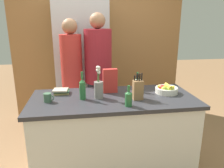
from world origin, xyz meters
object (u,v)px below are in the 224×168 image
(coffee_mug, at_px, (48,98))
(person_at_sink, at_px, (72,74))
(book_stack, at_px, (61,91))
(bottle_vinegar, at_px, (137,84))
(bottle_oil, at_px, (129,98))
(bottle_wine, at_px, (82,89))
(fruit_bowl, at_px, (166,89))
(flower_vase, at_px, (99,88))
(refrigerator, at_px, (82,63))
(person_in_blue, at_px, (98,72))
(cereal_box, at_px, (110,81))
(knife_block, at_px, (138,89))

(coffee_mug, height_order, person_at_sink, person_at_sink)
(book_stack, xyz_separation_m, bottle_vinegar, (0.86, -0.05, 0.06))
(bottle_oil, distance_m, bottle_vinegar, 0.47)
(bottle_wine, xyz_separation_m, person_at_sink, (-0.13, 0.76, -0.03))
(coffee_mug, relative_size, bottle_oil, 0.53)
(fruit_bowl, distance_m, flower_vase, 0.78)
(refrigerator, bearing_deg, bottle_vinegar, -63.59)
(fruit_bowl, bearing_deg, coffee_mug, -176.18)
(person_at_sink, xyz_separation_m, person_in_blue, (0.36, 0.02, 0.02))
(person_in_blue, bearing_deg, person_at_sink, 178.45)
(fruit_bowl, xyz_separation_m, cereal_box, (-0.63, 0.13, 0.09))
(fruit_bowl, height_order, coffee_mug, fruit_bowl)
(coffee_mug, xyz_separation_m, bottle_wine, (0.35, 0.03, 0.07))
(fruit_bowl, relative_size, bottle_oil, 1.22)
(bottle_wine, distance_m, person_at_sink, 0.78)
(refrigerator, relative_size, book_stack, 10.96)
(fruit_bowl, bearing_deg, person_at_sink, 146.47)
(refrigerator, xyz_separation_m, book_stack, (-0.26, -1.17, -0.09))
(flower_vase, relative_size, bottle_oil, 1.70)
(flower_vase, bearing_deg, fruit_bowl, 3.48)
(flower_vase, height_order, person_at_sink, person_at_sink)
(knife_block, bearing_deg, book_stack, 159.41)
(bottle_oil, xyz_separation_m, person_at_sink, (-0.56, 1.02, 0.01))
(coffee_mug, xyz_separation_m, person_at_sink, (0.22, 0.79, 0.04))
(flower_vase, relative_size, book_stack, 1.87)
(flower_vase, bearing_deg, bottle_vinegar, 18.80)
(bottle_oil, bearing_deg, bottle_wine, 148.93)
(knife_block, xyz_separation_m, bottle_oil, (-0.14, -0.18, -0.02))
(knife_block, xyz_separation_m, cereal_box, (-0.25, 0.27, 0.03))
(fruit_bowl, relative_size, knife_block, 0.90)
(cereal_box, bearing_deg, refrigerator, 103.66)
(person_at_sink, bearing_deg, bottle_wine, -80.75)
(knife_block, height_order, bottle_oil, knife_block)
(knife_block, height_order, book_stack, knife_block)
(book_stack, xyz_separation_m, bottle_wine, (0.24, -0.22, 0.09))
(knife_block, relative_size, book_stack, 1.51)
(coffee_mug, bearing_deg, flower_vase, 4.31)
(bottle_vinegar, bearing_deg, bottle_oil, -114.82)
(book_stack, height_order, person_in_blue, person_in_blue)
(bottle_wine, bearing_deg, flower_vase, 3.77)
(refrigerator, relative_size, bottle_vinegar, 8.88)
(fruit_bowl, height_order, bottle_wine, bottle_wine)
(bottle_wine, distance_m, person_in_blue, 0.82)
(cereal_box, distance_m, bottle_wine, 0.37)
(coffee_mug, height_order, bottle_vinegar, bottle_vinegar)
(refrigerator, bearing_deg, person_in_blue, -70.61)
(book_stack, bearing_deg, person_in_blue, 50.47)
(knife_block, bearing_deg, flower_vase, 166.59)
(refrigerator, distance_m, cereal_box, 1.23)
(book_stack, bearing_deg, bottle_wine, -42.76)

